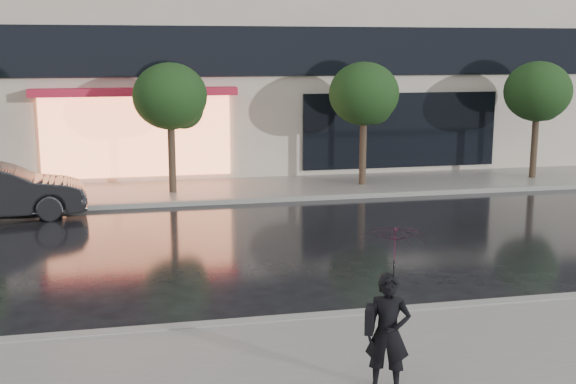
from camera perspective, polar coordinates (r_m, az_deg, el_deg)
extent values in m
plane|color=black|center=(13.12, 6.82, -8.22)|extent=(120.00, 120.00, 0.00)
cube|color=slate|center=(10.31, 12.83, -13.65)|extent=(60.00, 4.50, 0.12)
cube|color=slate|center=(22.73, -1.53, 0.30)|extent=(60.00, 3.50, 0.12)
cube|color=gray|center=(12.22, 8.36, -9.41)|extent=(60.00, 0.25, 0.14)
cube|color=gray|center=(21.04, -0.66, -0.55)|extent=(60.00, 0.25, 0.14)
cube|color=black|center=(23.99, -2.34, 11.05)|extent=(28.00, 0.12, 1.60)
cube|color=#FF8C59|center=(23.77, -11.85, 4.30)|extent=(6.00, 0.10, 2.60)
cube|color=#BB1C37|center=(23.32, -11.99, 7.75)|extent=(6.40, 0.70, 0.25)
cube|color=black|center=(25.47, 8.90, 4.85)|extent=(7.00, 0.10, 2.60)
cylinder|color=#33261C|center=(21.96, -9.15, 2.53)|extent=(0.22, 0.22, 2.20)
ellipsoid|color=#1A3213|center=(21.76, -9.30, 7.48)|extent=(2.20, 2.20, 1.98)
sphere|color=#1A3213|center=(22.01, -8.25, 6.51)|extent=(1.20, 1.20, 1.20)
cylinder|color=#33261C|center=(23.05, 5.93, 3.02)|extent=(0.22, 0.22, 2.20)
ellipsoid|color=#1A3213|center=(22.86, 6.03, 7.74)|extent=(2.20, 2.20, 1.98)
sphere|color=#1A3213|center=(23.20, 6.80, 6.78)|extent=(1.20, 1.20, 1.20)
cylinder|color=#33261C|center=(25.54, 18.86, 3.27)|extent=(0.22, 0.22, 2.20)
ellipsoid|color=#1A3213|center=(25.37, 19.13, 7.52)|extent=(2.20, 2.20, 1.98)
sphere|color=#1A3213|center=(25.77, 19.61, 6.64)|extent=(1.20, 1.20, 1.20)
imported|color=black|center=(9.20, 7.90, -11.00)|extent=(0.66, 0.56, 1.52)
imported|color=#370A21|center=(8.88, 8.40, -5.08)|extent=(1.11, 1.12, 0.76)
cylinder|color=black|center=(9.01, 8.32, -7.72)|extent=(0.02, 0.02, 0.76)
cube|color=black|center=(9.11, 6.49, -9.97)|extent=(0.21, 0.30, 0.32)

